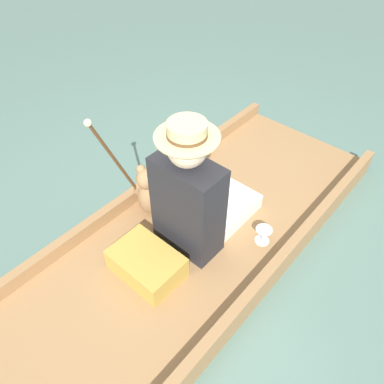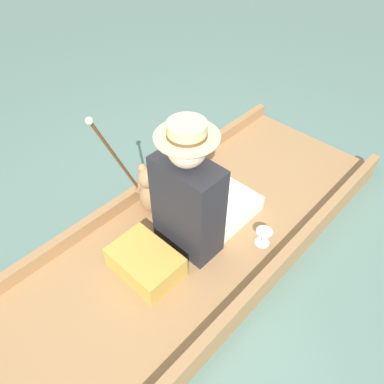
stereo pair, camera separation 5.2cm
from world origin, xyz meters
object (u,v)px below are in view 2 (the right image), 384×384
teddy_bear (150,191)px  walking_cane (117,159)px  seated_person (196,198)px  wine_glass (264,235)px

teddy_bear → walking_cane: walking_cane is taller
seated_person → wine_glass: (0.35, 0.25, -0.26)m
teddy_bear → seated_person: bearing=6.3°
seated_person → teddy_bear: 0.41m
seated_person → wine_glass: seated_person is taller
teddy_bear → wine_glass: bearing=21.4°
seated_person → wine_glass: 0.50m
teddy_bear → wine_glass: teddy_bear is taller
wine_glass → walking_cane: 1.02m
teddy_bear → walking_cane: size_ratio=0.46×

